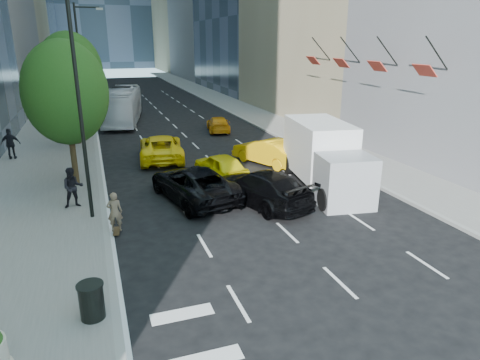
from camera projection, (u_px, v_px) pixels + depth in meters
name	position (u px, v px, depth m)	size (l,w,h in m)	color
ground	(265.00, 236.00, 17.19)	(160.00, 160.00, 0.00)	black
sidewalk_left	(60.00, 121.00, 41.27)	(6.00, 120.00, 0.15)	slate
sidewalk_right	(245.00, 111.00, 47.20)	(4.00, 120.00, 0.15)	slate
lamp_near	(82.00, 85.00, 16.99)	(2.13, 0.22, 10.00)	black
lamp_far	(83.00, 63.00, 33.14)	(2.13, 0.22, 10.00)	black
tree_near	(66.00, 93.00, 21.47)	(4.20, 4.20, 7.46)	#302512
tree_mid	(70.00, 72.00, 30.33)	(4.50, 4.50, 7.99)	#302512
tree_far	(75.00, 71.00, 42.21)	(3.90, 3.90, 6.92)	#302512
traffic_signal	(84.00, 69.00, 49.76)	(2.48, 0.53, 5.20)	black
facade_flags	(360.00, 61.00, 27.55)	(1.85, 13.30, 2.05)	black
skateboarder	(115.00, 214.00, 17.17)	(0.61, 0.40, 1.66)	brown
black_sedan_lincoln	(194.00, 184.00, 20.89)	(2.73, 5.93, 1.65)	black
black_sedan_mercedes	(262.00, 188.00, 20.30)	(2.32, 5.70, 1.65)	black
taxi_a	(221.00, 166.00, 24.07)	(1.74, 4.34, 1.48)	yellow
taxi_b	(268.00, 151.00, 26.93)	(1.73, 4.97, 1.64)	#EFB00C
taxi_c	(161.00, 147.00, 27.98)	(2.69, 5.83, 1.62)	yellow
taxi_d	(218.00, 124.00, 36.67)	(1.76, 4.33, 1.26)	orange
city_bus	(123.00, 105.00, 40.51)	(2.68, 11.44, 3.19)	silver
box_truck	(325.00, 156.00, 22.30)	(3.61, 7.40, 3.39)	silver
pedestrian_a	(73.00, 188.00, 19.51)	(0.92, 0.71, 1.89)	black
pedestrian_b	(11.00, 144.00, 27.50)	(1.16, 0.48, 1.99)	black
trash_can	(92.00, 302.00, 11.76)	(0.67, 0.67, 1.01)	black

